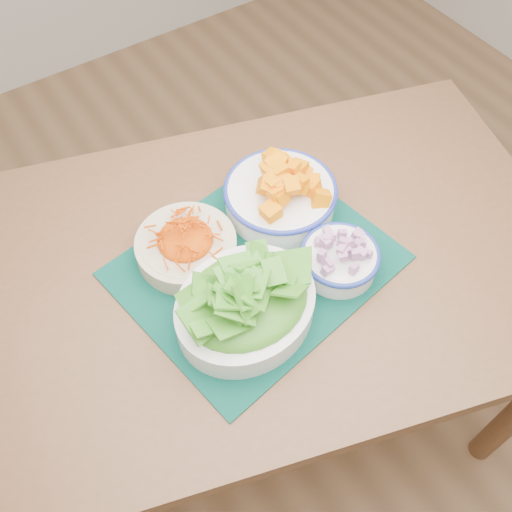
{
  "coord_description": "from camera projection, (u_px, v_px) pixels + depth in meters",
  "views": [
    {
      "loc": [
        -0.54,
        -0.36,
        1.68
      ],
      "look_at": [
        -0.19,
        0.17,
        0.78
      ],
      "focal_mm": 40.0,
      "sensor_mm": 36.0,
      "label": 1
    }
  ],
  "objects": [
    {
      "name": "ground",
      "position": [
        340.0,
        414.0,
        1.71
      ],
      "size": [
        4.0,
        4.0,
        0.0
      ],
      "primitive_type": "plane",
      "color": "#9F734D",
      "rests_on": "ground"
    },
    {
      "name": "table",
      "position": [
        278.0,
        281.0,
        1.22
      ],
      "size": [
        1.35,
        1.09,
        0.75
      ],
      "rotation": [
        0.0,
        0.0,
        -0.29
      ],
      "color": "brown",
      "rests_on": "ground"
    },
    {
      "name": "placemat",
      "position": [
        256.0,
        265.0,
        1.12
      ],
      "size": [
        0.55,
        0.48,
        0.0
      ],
      "primitive_type": "cube",
      "rotation": [
        0.0,
        0.0,
        0.16
      ],
      "color": "black",
      "rests_on": "table"
    },
    {
      "name": "carrot_bowl",
      "position": [
        186.0,
        244.0,
        1.1
      ],
      "size": [
        0.23,
        0.23,
        0.08
      ],
      "rotation": [
        0.0,
        0.0,
        -0.2
      ],
      "color": "beige",
      "rests_on": "placemat"
    },
    {
      "name": "squash_bowl",
      "position": [
        280.0,
        190.0,
        1.16
      ],
      "size": [
        0.28,
        0.28,
        0.11
      ],
      "rotation": [
        0.0,
        0.0,
        -0.25
      ],
      "color": "white",
      "rests_on": "placemat"
    },
    {
      "name": "lettuce_bowl",
      "position": [
        245.0,
        301.0,
        1.0
      ],
      "size": [
        0.3,
        0.27,
        0.12
      ],
      "rotation": [
        0.0,
        0.0,
        0.17
      ],
      "color": "white",
      "rests_on": "placemat"
    },
    {
      "name": "onion_bowl",
      "position": [
        340.0,
        257.0,
        1.08
      ],
      "size": [
        0.19,
        0.19,
        0.08
      ],
      "rotation": [
        0.0,
        0.0,
        -0.34
      ],
      "color": "white",
      "rests_on": "placemat"
    }
  ]
}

